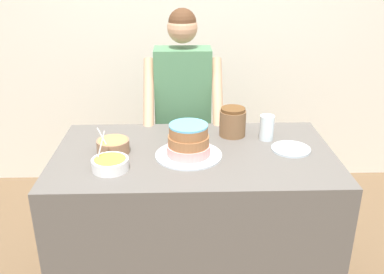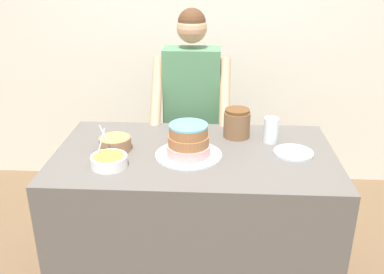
# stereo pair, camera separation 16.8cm
# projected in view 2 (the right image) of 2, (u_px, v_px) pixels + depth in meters

# --- Properties ---
(wall_back) EXTENTS (10.00, 0.05, 2.60)m
(wall_back) POSITION_uv_depth(u_px,v_px,m) (204.00, 31.00, 3.43)
(wall_back) COLOR silver
(wall_back) RESTS_ON ground_plane
(counter) EXTENTS (1.47, 0.83, 0.90)m
(counter) POSITION_uv_depth(u_px,v_px,m) (194.00, 224.00, 2.42)
(counter) COLOR #5B5651
(counter) RESTS_ON ground_plane
(person_baker) EXTENTS (0.49, 0.43, 1.57)m
(person_baker) POSITION_uv_depth(u_px,v_px,m) (192.00, 105.00, 2.82)
(person_baker) COLOR #2D2D38
(person_baker) RESTS_ON ground_plane
(cake) EXTENTS (0.34, 0.34, 0.17)m
(cake) POSITION_uv_depth(u_px,v_px,m) (188.00, 142.00, 2.18)
(cake) COLOR silver
(cake) RESTS_ON counter
(frosting_bowl_yellow) EXTENTS (0.17, 0.17, 0.15)m
(frosting_bowl_yellow) POSITION_uv_depth(u_px,v_px,m) (115.00, 143.00, 2.26)
(frosting_bowl_yellow) COLOR #936B4C
(frosting_bowl_yellow) RESTS_ON counter
(frosting_bowl_orange) EXTENTS (0.18, 0.18, 0.18)m
(frosting_bowl_orange) POSITION_uv_depth(u_px,v_px,m) (109.00, 160.00, 2.09)
(frosting_bowl_orange) COLOR white
(frosting_bowl_orange) RESTS_ON counter
(drinking_glass) EXTENTS (0.08, 0.08, 0.14)m
(drinking_glass) POSITION_uv_depth(u_px,v_px,m) (271.00, 130.00, 2.35)
(drinking_glass) COLOR silver
(drinking_glass) RESTS_ON counter
(ceramic_plate) EXTENTS (0.21, 0.21, 0.01)m
(ceramic_plate) POSITION_uv_depth(u_px,v_px,m) (293.00, 153.00, 2.23)
(ceramic_plate) COLOR silver
(ceramic_plate) RESTS_ON counter
(stoneware_jar) EXTENTS (0.15, 0.15, 0.16)m
(stoneware_jar) POSITION_uv_depth(u_px,v_px,m) (237.00, 123.00, 2.41)
(stoneware_jar) COLOR brown
(stoneware_jar) RESTS_ON counter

